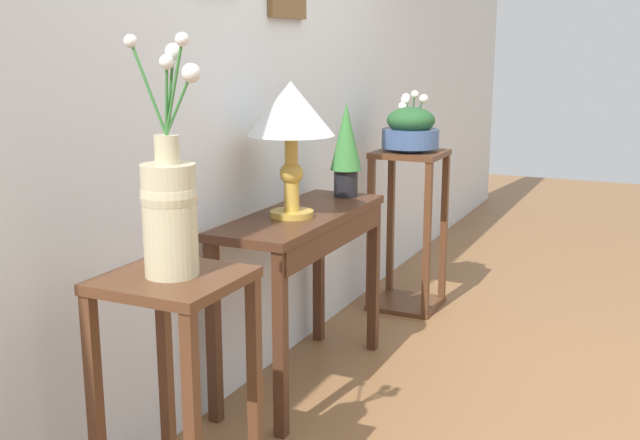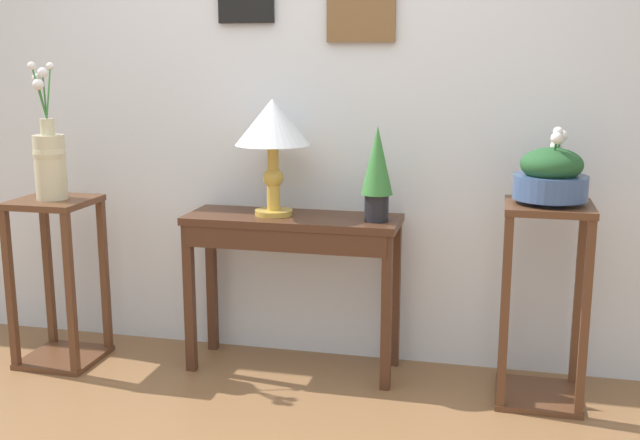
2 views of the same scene
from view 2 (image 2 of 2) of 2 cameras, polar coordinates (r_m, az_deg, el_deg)
back_wall_with_art at (r=3.81m, az=-0.91°, el=10.51°), size 9.00×0.13×2.80m
console_table at (r=3.63m, az=-2.11°, el=-1.80°), size 1.01×0.36×0.77m
table_lamp at (r=3.59m, az=-3.54°, el=6.81°), size 0.35×0.35×0.55m
potted_plant_on_console at (r=3.47m, az=4.26°, el=3.76°), size 0.14×0.14×0.44m
pedestal_stand_left at (r=4.01m, az=-18.81°, el=-4.34°), size 0.37×0.37×0.83m
flower_vase_tall_left at (r=3.89m, az=-19.43°, el=4.37°), size 0.16×0.20×0.65m
pedestal_stand_right at (r=3.50m, az=16.21°, el=-6.00°), size 0.37×0.37×0.89m
planter_bowl_wide_right at (r=3.38m, az=16.77°, el=3.19°), size 0.31×0.31×0.33m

